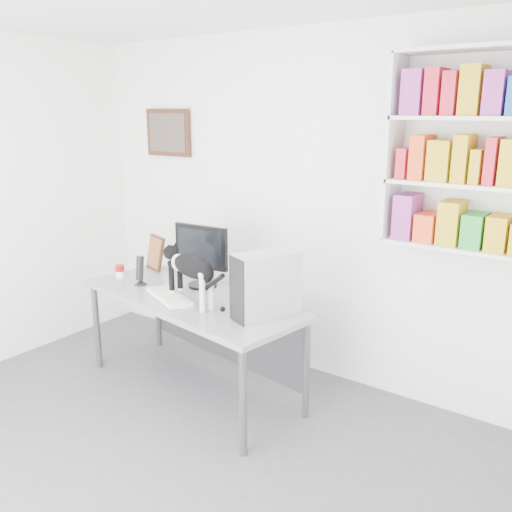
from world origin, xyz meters
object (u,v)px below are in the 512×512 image
object	(u,v)px
bookshelf	(472,152)
desk	(192,344)
keyboard	(169,297)
pc_tower	(266,285)
cat	(192,279)
monitor	(202,255)
speaker	(140,270)
leaning_print	(156,252)
soup_can	(120,271)

from	to	relation	value
bookshelf	desk	world-z (taller)	bookshelf
keyboard	pc_tower	size ratio (longest dim) A/B	1.06
cat	pc_tower	bearing A→B (deg)	24.22
desk	pc_tower	world-z (taller)	pc_tower
monitor	speaker	bearing A→B (deg)	-153.58
cat	bookshelf	bearing A→B (deg)	40.27
leaning_print	bookshelf	bearing A→B (deg)	26.24
desk	keyboard	xyz separation A→B (m)	(-0.09, -0.13, 0.40)
leaning_print	soup_can	xyz separation A→B (m)	(-0.05, -0.35, -0.10)
leaning_print	desk	bearing A→B (deg)	-8.08
bookshelf	keyboard	world-z (taller)	bookshelf
leaning_print	cat	bearing A→B (deg)	-10.84
soup_can	cat	size ratio (longest dim) A/B	0.17
pc_tower	speaker	size ratio (longest dim) A/B	1.82
bookshelf	speaker	distance (m)	2.53
monitor	pc_tower	distance (m)	0.81
pc_tower	cat	size ratio (longest dim) A/B	0.71
keyboard	leaning_print	world-z (taller)	leaning_print
keyboard	soup_can	xyz separation A→B (m)	(-0.70, 0.14, 0.03)
pc_tower	cat	xyz separation A→B (m)	(-0.56, -0.11, -0.03)
desk	cat	xyz separation A→B (m)	(0.13, -0.12, 0.57)
leaning_print	keyboard	bearing A→B (deg)	-19.16
speaker	soup_can	xyz separation A→B (m)	(-0.28, 0.03, -0.07)
monitor	leaning_print	xyz separation A→B (m)	(-0.65, 0.13, -0.10)
bookshelf	desk	bearing A→B (deg)	-157.67
monitor	cat	xyz separation A→B (m)	(0.21, -0.35, -0.06)
bookshelf	soup_can	distance (m)	2.80
keyboard	speaker	world-z (taller)	speaker
bookshelf	monitor	xyz separation A→B (m)	(-1.80, -0.47, -0.84)
keyboard	speaker	xyz separation A→B (m)	(-0.42, 0.11, 0.10)
speaker	cat	size ratio (longest dim) A/B	0.39
pc_tower	bookshelf	bearing A→B (deg)	57.93
desk	pc_tower	size ratio (longest dim) A/B	4.17
keyboard	soup_can	world-z (taller)	soup_can
desk	speaker	world-z (taller)	speaker
monitor	cat	distance (m)	0.41
cat	desk	bearing A→B (deg)	150.73
keyboard	leaning_print	size ratio (longest dim) A/B	1.54
desk	cat	size ratio (longest dim) A/B	2.97
keyboard	leaning_print	xyz separation A→B (m)	(-0.65, 0.49, 0.13)
pc_tower	soup_can	world-z (taller)	pc_tower
desk	soup_can	bearing A→B (deg)	-172.17
monitor	keyboard	bearing A→B (deg)	-95.33
monitor	keyboard	xyz separation A→B (m)	(-0.00, -0.37, -0.23)
keyboard	speaker	bearing A→B (deg)	-171.42
desk	keyboard	bearing A→B (deg)	-114.54
keyboard	soup_can	size ratio (longest dim) A/B	4.43
monitor	pc_tower	size ratio (longest dim) A/B	1.13
bookshelf	pc_tower	size ratio (longest dim) A/B	2.82
monitor	speaker	distance (m)	0.51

